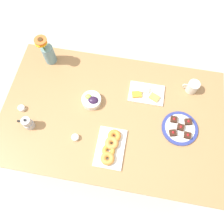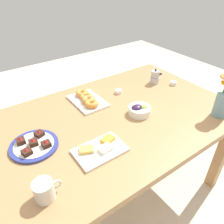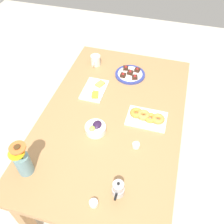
{
  "view_description": "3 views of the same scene",
  "coord_description": "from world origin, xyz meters",
  "px_view_note": "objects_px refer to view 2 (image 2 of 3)",
  "views": [
    {
      "loc": [
        -0.11,
        0.58,
        2.2
      ],
      "look_at": [
        0.0,
        0.0,
        0.78
      ],
      "focal_mm": 35.0,
      "sensor_mm": 36.0,
      "label": 1
    },
    {
      "loc": [
        -0.64,
        -0.9,
        1.54
      ],
      "look_at": [
        0.0,
        0.0,
        0.78
      ],
      "focal_mm": 35.0,
      "sensor_mm": 36.0,
      "label": 2
    },
    {
      "loc": [
        1.16,
        0.32,
        2.08
      ],
      "look_at": [
        0.0,
        0.0,
        0.78
      ],
      "focal_mm": 40.0,
      "sensor_mm": 36.0,
      "label": 3
    }
  ],
  "objects_px": {
    "flower_vase": "(222,102)",
    "jam_cup_honey": "(118,91)",
    "coffee_mug": "(44,190)",
    "jam_cup_berry": "(173,83)",
    "grape_bowl": "(139,110)",
    "moka_pot": "(155,77)",
    "dessert_plate": "(34,145)",
    "cheese_platter": "(100,149)",
    "croissant_platter": "(87,99)",
    "dining_table": "(112,128)"
  },
  "relations": [
    {
      "from": "coffee_mug",
      "to": "jam_cup_honey",
      "type": "bearing_deg",
      "value": 34.38
    },
    {
      "from": "grape_bowl",
      "to": "jam_cup_berry",
      "type": "xyz_separation_m",
      "value": [
        0.49,
        0.15,
        -0.01
      ]
    },
    {
      "from": "grape_bowl",
      "to": "flower_vase",
      "type": "bearing_deg",
      "value": -37.05
    },
    {
      "from": "coffee_mug",
      "to": "croissant_platter",
      "type": "relative_size",
      "value": 0.43
    },
    {
      "from": "flower_vase",
      "to": "moka_pot",
      "type": "xyz_separation_m",
      "value": [
        -0.01,
        0.56,
        -0.04
      ]
    },
    {
      "from": "jam_cup_berry",
      "to": "croissant_platter",
      "type": "bearing_deg",
      "value": 166.33
    },
    {
      "from": "cheese_platter",
      "to": "croissant_platter",
      "type": "distance_m",
      "value": 0.49
    },
    {
      "from": "croissant_platter",
      "to": "dessert_plate",
      "type": "xyz_separation_m",
      "value": [
        -0.45,
        -0.22,
        -0.01
      ]
    },
    {
      "from": "dining_table",
      "to": "moka_pot",
      "type": "relative_size",
      "value": 13.45
    },
    {
      "from": "dessert_plate",
      "to": "moka_pot",
      "type": "bearing_deg",
      "value": 9.1
    },
    {
      "from": "coffee_mug",
      "to": "grape_bowl",
      "type": "xyz_separation_m",
      "value": [
        0.71,
        0.23,
        -0.02
      ]
    },
    {
      "from": "coffee_mug",
      "to": "moka_pot",
      "type": "height_order",
      "value": "moka_pot"
    },
    {
      "from": "dessert_plate",
      "to": "grape_bowl",
      "type": "bearing_deg",
      "value": -8.09
    },
    {
      "from": "croissant_platter",
      "to": "dessert_plate",
      "type": "relative_size",
      "value": 1.11
    },
    {
      "from": "grape_bowl",
      "to": "jam_cup_honey",
      "type": "distance_m",
      "value": 0.3
    },
    {
      "from": "grape_bowl",
      "to": "croissant_platter",
      "type": "relative_size",
      "value": 0.5
    },
    {
      "from": "coffee_mug",
      "to": "cheese_platter",
      "type": "relative_size",
      "value": 0.46
    },
    {
      "from": "jam_cup_berry",
      "to": "cheese_platter",
      "type": "bearing_deg",
      "value": -162.04
    },
    {
      "from": "jam_cup_berry",
      "to": "dessert_plate",
      "type": "bearing_deg",
      "value": -177.22
    },
    {
      "from": "jam_cup_honey",
      "to": "moka_pot",
      "type": "distance_m",
      "value": 0.34
    },
    {
      "from": "cheese_platter",
      "to": "dessert_plate",
      "type": "bearing_deg",
      "value": 139.31
    },
    {
      "from": "grape_bowl",
      "to": "jam_cup_honey",
      "type": "height_order",
      "value": "grape_bowl"
    },
    {
      "from": "cheese_platter",
      "to": "jam_cup_berry",
      "type": "distance_m",
      "value": 0.92
    },
    {
      "from": "coffee_mug",
      "to": "moka_pot",
      "type": "distance_m",
      "value": 1.21
    },
    {
      "from": "dining_table",
      "to": "coffee_mug",
      "type": "bearing_deg",
      "value": -151.15
    },
    {
      "from": "cheese_platter",
      "to": "dessert_plate",
      "type": "relative_size",
      "value": 1.03
    },
    {
      "from": "coffee_mug",
      "to": "jam_cup_berry",
      "type": "relative_size",
      "value": 2.48
    },
    {
      "from": "croissant_platter",
      "to": "dining_table",
      "type": "bearing_deg",
      "value": -81.88
    },
    {
      "from": "croissant_platter",
      "to": "cheese_platter",
      "type": "bearing_deg",
      "value": -112.53
    },
    {
      "from": "grape_bowl",
      "to": "flower_vase",
      "type": "height_order",
      "value": "flower_vase"
    },
    {
      "from": "moka_pot",
      "to": "flower_vase",
      "type": "bearing_deg",
      "value": -88.79
    },
    {
      "from": "cheese_platter",
      "to": "grape_bowl",
      "type": "bearing_deg",
      "value": 19.37
    },
    {
      "from": "coffee_mug",
      "to": "cheese_platter",
      "type": "height_order",
      "value": "coffee_mug"
    },
    {
      "from": "grape_bowl",
      "to": "moka_pot",
      "type": "height_order",
      "value": "moka_pot"
    },
    {
      "from": "coffee_mug",
      "to": "croissant_platter",
      "type": "xyz_separation_m",
      "value": [
        0.51,
        0.55,
        -0.02
      ]
    },
    {
      "from": "grape_bowl",
      "to": "cheese_platter",
      "type": "height_order",
      "value": "grape_bowl"
    },
    {
      "from": "croissant_platter",
      "to": "grape_bowl",
      "type": "bearing_deg",
      "value": -57.73
    },
    {
      "from": "grape_bowl",
      "to": "cheese_platter",
      "type": "bearing_deg",
      "value": -160.63
    },
    {
      "from": "flower_vase",
      "to": "jam_cup_honey",
      "type": "bearing_deg",
      "value": 120.42
    },
    {
      "from": "jam_cup_honey",
      "to": "dessert_plate",
      "type": "distance_m",
      "value": 0.73
    },
    {
      "from": "dining_table",
      "to": "flower_vase",
      "type": "xyz_separation_m",
      "value": [
        0.57,
        -0.37,
        0.18
      ]
    },
    {
      "from": "coffee_mug",
      "to": "moka_pot",
      "type": "xyz_separation_m",
      "value": [
        1.1,
        0.49,
        0.0
      ]
    },
    {
      "from": "croissant_platter",
      "to": "jam_cup_berry",
      "type": "relative_size",
      "value": 5.83
    },
    {
      "from": "grape_bowl",
      "to": "flower_vase",
      "type": "distance_m",
      "value": 0.51
    },
    {
      "from": "croissant_platter",
      "to": "jam_cup_honey",
      "type": "height_order",
      "value": "croissant_platter"
    },
    {
      "from": "dining_table",
      "to": "jam_cup_berry",
      "type": "xyz_separation_m",
      "value": [
        0.65,
        0.08,
        0.1
      ]
    },
    {
      "from": "cheese_platter",
      "to": "jam_cup_honey",
      "type": "height_order",
      "value": "cheese_platter"
    },
    {
      "from": "flower_vase",
      "to": "grape_bowl",
      "type": "bearing_deg",
      "value": 142.95
    },
    {
      "from": "moka_pot",
      "to": "grape_bowl",
      "type": "bearing_deg",
      "value": -146.39
    },
    {
      "from": "coffee_mug",
      "to": "dessert_plate",
      "type": "distance_m",
      "value": 0.33
    }
  ]
}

